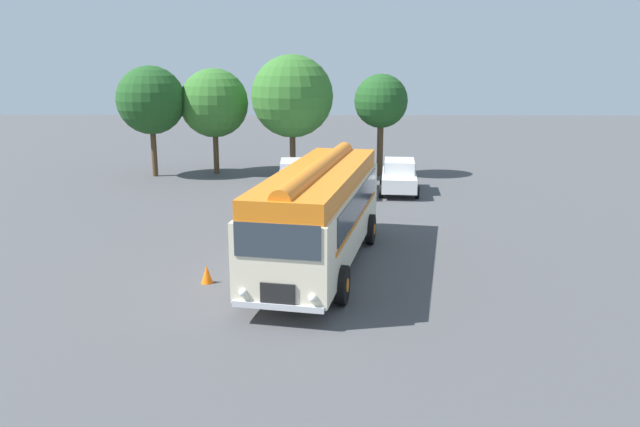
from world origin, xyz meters
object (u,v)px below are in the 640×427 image
(vintage_bus, at_px, (319,210))
(traffic_cone, at_px, (207,274))
(car_near_left, at_px, (296,177))
(car_mid_left, at_px, (348,176))
(car_mid_right, at_px, (399,176))

(vintage_bus, height_order, traffic_cone, vintage_bus)
(car_near_left, bearing_deg, vintage_bus, -83.34)
(car_mid_left, distance_m, traffic_cone, 14.23)
(car_mid_right, bearing_deg, car_near_left, -177.50)
(car_near_left, height_order, car_mid_right, same)
(car_mid_right, distance_m, traffic_cone, 15.36)
(traffic_cone, bearing_deg, car_mid_right, 61.63)
(vintage_bus, relative_size, traffic_cone, 18.86)
(car_mid_right, bearing_deg, traffic_cone, -118.37)
(car_near_left, height_order, car_mid_left, same)
(traffic_cone, bearing_deg, car_mid_left, 70.63)
(vintage_bus, height_order, car_mid_right, vintage_bus)
(car_near_left, relative_size, traffic_cone, 7.75)
(car_mid_right, xyz_separation_m, traffic_cone, (-7.30, -13.51, -0.57))
(car_mid_left, bearing_deg, car_mid_right, 2.15)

